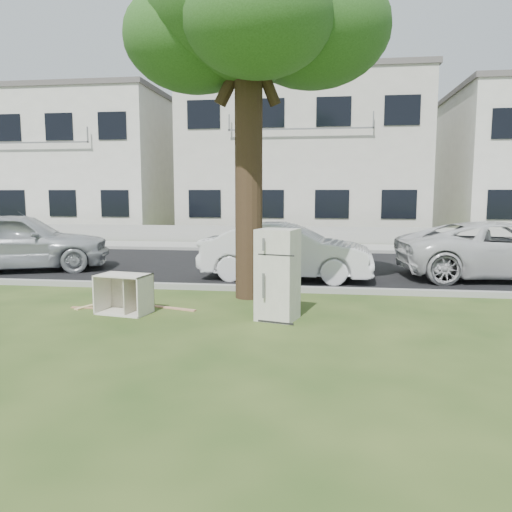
# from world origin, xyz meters

# --- Properties ---
(ground) EXTENTS (120.00, 120.00, 0.00)m
(ground) POSITION_xyz_m (0.00, 0.00, 0.00)
(ground) COLOR #274017
(road) EXTENTS (120.00, 7.00, 0.01)m
(road) POSITION_xyz_m (0.00, 6.00, 0.01)
(road) COLOR black
(road) RESTS_ON ground
(kerb_near) EXTENTS (120.00, 0.18, 0.12)m
(kerb_near) POSITION_xyz_m (0.00, 2.45, 0.00)
(kerb_near) COLOR gray
(kerb_near) RESTS_ON ground
(kerb_far) EXTENTS (120.00, 0.18, 0.12)m
(kerb_far) POSITION_xyz_m (0.00, 9.55, 0.00)
(kerb_far) COLOR gray
(kerb_far) RESTS_ON ground
(sidewalk) EXTENTS (120.00, 2.80, 0.01)m
(sidewalk) POSITION_xyz_m (0.00, 11.00, 0.01)
(sidewalk) COLOR gray
(sidewalk) RESTS_ON ground
(low_wall) EXTENTS (120.00, 0.15, 0.70)m
(low_wall) POSITION_xyz_m (0.00, 12.60, 0.35)
(low_wall) COLOR gray
(low_wall) RESTS_ON ground
(street_tree) EXTENTS (3.80, 3.80, 7.02)m
(street_tree) POSITION_xyz_m (-0.40, 1.80, 5.49)
(street_tree) COLOR black
(street_tree) RESTS_ON ground
(townhouse_left) EXTENTS (10.20, 8.16, 7.04)m
(townhouse_left) POSITION_xyz_m (-12.00, 17.50, 3.52)
(townhouse_left) COLOR silver
(townhouse_left) RESTS_ON ground
(townhouse_center) EXTENTS (11.22, 8.16, 7.44)m
(townhouse_center) POSITION_xyz_m (0.00, 17.50, 3.72)
(townhouse_center) COLOR beige
(townhouse_center) RESTS_ON ground
(fridge) EXTENTS (0.75, 0.72, 1.50)m
(fridge) POSITION_xyz_m (0.33, 0.15, 0.75)
(fridge) COLOR silver
(fridge) RESTS_ON ground
(cabinet) EXTENTS (0.96, 0.69, 0.69)m
(cabinet) POSITION_xyz_m (-2.35, 0.20, 0.34)
(cabinet) COLOR white
(cabinet) RESTS_ON ground
(plank_a) EXTENTS (0.99, 0.10, 0.02)m
(plank_a) POSITION_xyz_m (-2.97, 0.46, 0.01)
(plank_a) COLOR #A67550
(plank_a) RESTS_ON ground
(plank_b) EXTENTS (0.90, 0.35, 0.02)m
(plank_b) POSITION_xyz_m (-1.60, 0.62, 0.01)
(plank_b) COLOR tan
(plank_b) RESTS_ON ground
(plank_c) EXTENTS (0.41, 0.88, 0.02)m
(plank_c) POSITION_xyz_m (-3.14, 0.71, 0.01)
(plank_c) COLOR tan
(plank_c) RESTS_ON ground
(car_center) EXTENTS (4.19, 1.68, 1.35)m
(car_center) POSITION_xyz_m (0.18, 3.99, 0.68)
(car_center) COLOR silver
(car_center) RESTS_ON ground
(car_right) EXTENTS (5.18, 2.74, 1.39)m
(car_right) POSITION_xyz_m (5.40, 4.81, 0.69)
(car_right) COLOR silver
(car_right) RESTS_ON ground
(car_left) EXTENTS (5.05, 3.45, 1.60)m
(car_left) POSITION_xyz_m (-7.04, 4.34, 0.80)
(car_left) COLOR #A8ACB0
(car_left) RESTS_ON ground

